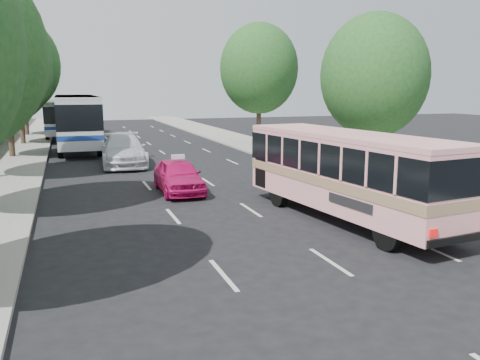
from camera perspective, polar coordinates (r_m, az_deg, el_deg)
name	(u,v)px	position (r m, az deg, el deg)	size (l,w,h in m)	color
ground	(266,243)	(14.83, 2.89, -7.13)	(120.00, 120.00, 0.00)	black
sidewalk_left	(11,161)	(33.56, -24.28, 1.92)	(4.00, 90.00, 0.15)	#9E998E
sidewalk_right	(272,150)	(36.15, 3.64, 3.33)	(4.00, 90.00, 0.12)	#9E998E
tree_left_d	(7,68)	(35.23, -24.71, 11.33)	(5.52, 5.52, 8.60)	#38281E
tree_left_e	(18,61)	(43.23, -23.64, 12.11)	(6.30, 6.30, 9.82)	#38281E
tree_left_f	(23,70)	(51.20, -23.14, 11.25)	(5.88, 5.88, 9.16)	#38281E
tree_right_near	(377,71)	(25.34, 15.10, 11.69)	(5.10, 5.10, 7.95)	#38281E
tree_right_far	(260,65)	(39.79, 2.29, 12.73)	(6.00, 6.00, 9.35)	#38281E
pink_bus	(348,166)	(17.36, 11.99, 1.50)	(3.50, 9.54, 2.97)	#FEA4A6
pink_taxi	(178,176)	(21.91, -6.93, 0.48)	(1.72, 4.28, 1.46)	#CF1263
white_pickup	(124,150)	(30.19, -12.93, 3.27)	(2.46, 6.05, 1.76)	silver
tour_coach_front	(77,117)	(38.92, -17.88, 6.71)	(2.88, 12.97, 3.88)	silver
tour_coach_rear	(59,115)	(49.54, -19.66, 6.86)	(2.41, 10.96, 3.28)	white
taxi_roof_sign	(178,157)	(21.79, -6.98, 2.61)	(0.55, 0.18, 0.18)	silver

